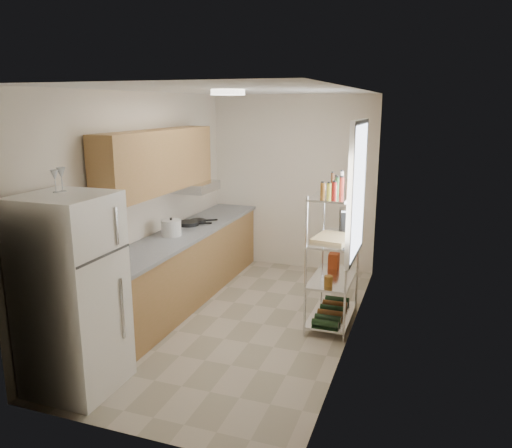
{
  "coord_description": "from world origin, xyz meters",
  "views": [
    {
      "loc": [
        1.96,
        -5.01,
        2.46
      ],
      "look_at": [
        0.1,
        0.25,
        1.11
      ],
      "focal_mm": 35.0,
      "sensor_mm": 36.0,
      "label": 1
    }
  ],
  "objects_px": {
    "frying_pan_large": "(188,223)",
    "espresso_machine": "(347,220)",
    "cutting_board": "(333,238)",
    "rice_cooker": "(171,228)",
    "refrigerator": "(72,294)"
  },
  "relations": [
    {
      "from": "frying_pan_large",
      "to": "espresso_machine",
      "type": "distance_m",
      "value": 2.11
    },
    {
      "from": "cutting_board",
      "to": "refrigerator",
      "type": "bearing_deg",
      "value": -132.86
    },
    {
      "from": "refrigerator",
      "to": "espresso_machine",
      "type": "distance_m",
      "value": 3.09
    },
    {
      "from": "cutting_board",
      "to": "rice_cooker",
      "type": "bearing_deg",
      "value": -177.46
    },
    {
      "from": "rice_cooker",
      "to": "frying_pan_large",
      "type": "xyz_separation_m",
      "value": [
        -0.05,
        0.55,
        -0.07
      ]
    },
    {
      "from": "rice_cooker",
      "to": "refrigerator",
      "type": "bearing_deg",
      "value": -87.33
    },
    {
      "from": "frying_pan_large",
      "to": "cutting_board",
      "type": "xyz_separation_m",
      "value": [
        2.01,
        -0.47,
        0.1
      ]
    },
    {
      "from": "frying_pan_large",
      "to": "espresso_machine",
      "type": "xyz_separation_m",
      "value": [
        2.1,
        -0.09,
        0.22
      ]
    },
    {
      "from": "espresso_machine",
      "to": "frying_pan_large",
      "type": "bearing_deg",
      "value": 163.2
    },
    {
      "from": "frying_pan_large",
      "to": "refrigerator",
      "type": "bearing_deg",
      "value": -108.43
    },
    {
      "from": "espresso_machine",
      "to": "refrigerator",
      "type": "bearing_deg",
      "value": -143.66
    },
    {
      "from": "rice_cooker",
      "to": "espresso_machine",
      "type": "bearing_deg",
      "value": 12.7
    },
    {
      "from": "frying_pan_large",
      "to": "cutting_board",
      "type": "distance_m",
      "value": 2.06
    },
    {
      "from": "refrigerator",
      "to": "frying_pan_large",
      "type": "relative_size",
      "value": 6.27
    },
    {
      "from": "refrigerator",
      "to": "rice_cooker",
      "type": "bearing_deg",
      "value": 92.67
    }
  ]
}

